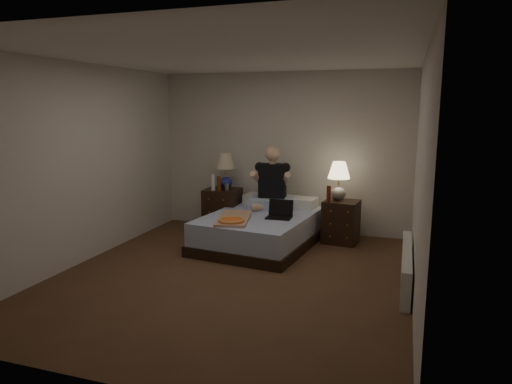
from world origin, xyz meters
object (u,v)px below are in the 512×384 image
(nightstand_right, at_px, (341,222))
(person, at_px, (272,178))
(pizza_box, at_px, (231,221))
(radiator, at_px, (406,266))
(lamp_left, at_px, (226,171))
(soda_can, at_px, (227,187))
(bed, at_px, (260,230))
(beer_bottle_left, at_px, (219,184))
(lamp_right, at_px, (339,181))
(laptop, at_px, (279,210))
(water_bottle, at_px, (213,182))
(nightstand_left, at_px, (223,210))
(beer_bottle_right, at_px, (329,194))

(nightstand_right, distance_m, person, 1.20)
(pizza_box, bearing_deg, radiator, -18.23)
(lamp_left, relative_size, soda_can, 5.60)
(soda_can, relative_size, person, 0.11)
(bed, bearing_deg, person, 91.32)
(bed, relative_size, beer_bottle_left, 7.89)
(lamp_left, bearing_deg, lamp_right, -1.47)
(lamp_left, distance_m, lamp_right, 1.78)
(lamp_right, xyz_separation_m, laptop, (-0.70, -0.69, -0.33))
(soda_can, bearing_deg, pizza_box, -65.40)
(lamp_right, relative_size, water_bottle, 2.24)
(nightstand_right, height_order, person, person)
(nightstand_left, distance_m, lamp_right, 1.90)
(lamp_left, distance_m, water_bottle, 0.29)
(bed, relative_size, lamp_right, 3.24)
(nightstand_left, distance_m, laptop, 1.31)
(nightstand_right, bearing_deg, radiator, -48.92)
(pizza_box, bearing_deg, person, 65.65)
(bed, xyz_separation_m, radiator, (2.00, -0.87, -0.03))
(nightstand_left, bearing_deg, pizza_box, -63.91)
(laptop, bearing_deg, lamp_left, 143.55)
(beer_bottle_right, height_order, pizza_box, beer_bottle_right)
(soda_can, bearing_deg, person, -0.84)
(nightstand_right, distance_m, lamp_left, 1.95)
(bed, xyz_separation_m, nightstand_right, (1.08, 0.50, 0.08))
(beer_bottle_left, bearing_deg, radiator, -23.94)
(beer_bottle_right, xyz_separation_m, laptop, (-0.59, -0.52, -0.16))
(lamp_right, distance_m, beer_bottle_left, 1.81)
(lamp_right, relative_size, pizza_box, 0.74)
(nightstand_right, distance_m, lamp_right, 0.60)
(nightstand_right, bearing_deg, lamp_right, 150.56)
(nightstand_right, bearing_deg, pizza_box, -130.63)
(soda_can, relative_size, pizza_box, 0.13)
(nightstand_left, xyz_separation_m, nightstand_right, (1.87, -0.02, -0.03))
(water_bottle, distance_m, beer_bottle_left, 0.11)
(lamp_left, bearing_deg, person, -11.06)
(beer_bottle_right, bearing_deg, nightstand_left, 175.14)
(laptop, bearing_deg, soda_can, 147.47)
(person, xyz_separation_m, laptop, (0.27, -0.57, -0.35))
(nightstand_right, relative_size, laptop, 1.83)
(bed, relative_size, pizza_box, 2.39)
(beer_bottle_right, bearing_deg, pizza_box, -137.10)
(lamp_right, bearing_deg, laptop, -135.74)
(lamp_left, xyz_separation_m, lamp_right, (1.78, -0.05, -0.07))
(water_bottle, relative_size, beer_bottle_left, 1.09)
(laptop, bearing_deg, nightstand_left, 146.88)
(lamp_right, xyz_separation_m, water_bottle, (-1.90, -0.17, -0.09))
(laptop, bearing_deg, beer_bottle_right, 39.08)
(soda_can, distance_m, pizza_box, 1.22)
(lamp_left, xyz_separation_m, radiator, (2.76, -1.47, -0.77))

